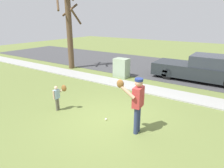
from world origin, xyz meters
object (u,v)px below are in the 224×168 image
Objects in this scene: baseball at (106,119)px; utility_cabinet at (121,68)px; parked_pickup_dark at (202,69)px; person_child at (59,94)px; street_tree_far at (69,27)px; person_adult at (137,100)px.

utility_cabinet is (-2.36, 4.92, 0.54)m from baseball.
parked_pickup_dark is (1.82, 6.86, 0.64)m from baseball.
person_child is 7.29m from street_tree_far.
parked_pickup_dark reaches higher than person_child.
person_child is 0.19× the size of street_tree_far.
parked_pickup_dark reaches higher than baseball.
parked_pickup_dark is at bearing -100.43° from person_adult.
baseball is 7.13m from parked_pickup_dark.
street_tree_far is (-6.55, 4.87, 2.85)m from baseball.
street_tree_far reaches higher than person_child.
person_child is 13.96× the size of baseball.
person_adult is at bearing -1.00° from person_child.
person_adult is 9.38m from street_tree_far.
baseball is at bearing 75.18° from parked_pickup_dark.
utility_cabinet is 0.22× the size of parked_pickup_dark.
person_adult is at bearing 84.98° from parked_pickup_dark.
person_child is 2.09m from baseball.
person_adult is 1.70× the size of person_child.
utility_cabinet is at bearing 89.01° from person_child.
parked_pickup_dark is (8.36, 1.99, -2.21)m from street_tree_far.
person_child is 0.20× the size of parked_pickup_dark.
person_child is 5.28m from utility_cabinet.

